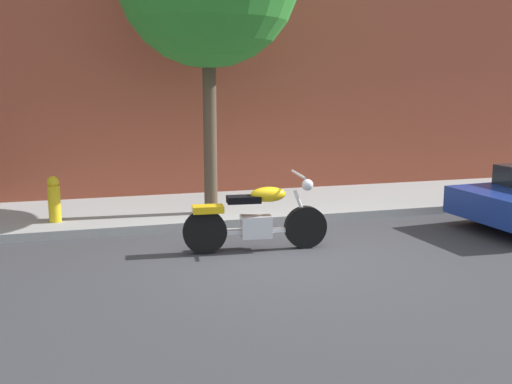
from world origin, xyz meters
The scene contains 5 objects.
ground_plane centered at (0.00, 0.00, 0.00)m, with size 60.00×60.00×0.00m, color #38383D.
sidewalk centered at (0.00, 2.96, 0.07)m, with size 21.86×2.57×0.14m, color #989898.
building_facade centered at (0.00, 4.49, 3.72)m, with size 21.86×0.50×7.44m, color brown.
motorcycle centered at (-0.25, 0.30, 0.46)m, with size 2.12×0.70×1.13m.
fire_hydrant centered at (-3.15, 2.34, 0.46)m, with size 0.20×0.20×0.91m.
Camera 1 is at (-2.43, -7.55, 2.42)m, focal length 40.50 mm.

